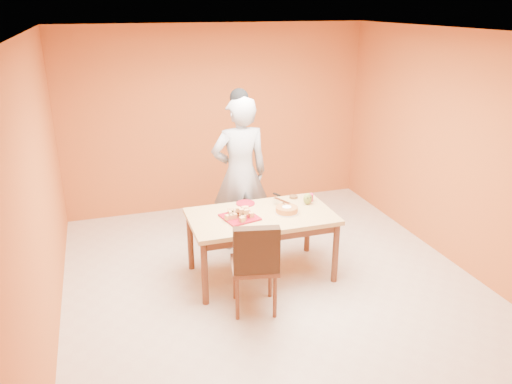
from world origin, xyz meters
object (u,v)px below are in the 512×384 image
object	(u,v)px
person	(240,174)
pastry_platter	(240,217)
egg_ornament	(308,199)
magenta_glass	(311,197)
red_dinner_plate	(245,203)
sponge_cake	(287,209)
dining_table	(261,222)
checker_tin	(293,197)
dining_chair	(255,264)

from	to	relation	value
person	pastry_platter	bearing A→B (deg)	72.79
egg_ornament	magenta_glass	xyz separation A→B (m)	(0.07, 0.08, -0.02)
red_dinner_plate	sponge_cake	world-z (taller)	sponge_cake
egg_ornament	magenta_glass	world-z (taller)	egg_ornament
dining_table	red_dinner_plate	xyz separation A→B (m)	(-0.08, 0.35, 0.10)
dining_table	checker_tin	bearing A→B (deg)	33.81
dining_table	egg_ornament	size ratio (longest dim) A/B	11.79
red_dinner_plate	checker_tin	bearing A→B (deg)	0.00
red_dinner_plate	egg_ornament	distance (m)	0.73
sponge_cake	dining_table	bearing A→B (deg)	171.34
pastry_platter	red_dinner_plate	xyz separation A→B (m)	(0.18, 0.37, -0.00)
person	magenta_glass	bearing A→B (deg)	138.43
pastry_platter	magenta_glass	bearing A→B (deg)	13.41
dining_chair	sponge_cake	xyz separation A→B (m)	(0.56, 0.59, 0.28)
checker_tin	magenta_glass	bearing A→B (deg)	-43.52
dining_table	pastry_platter	size ratio (longest dim) A/B	4.50
dining_chair	egg_ornament	size ratio (longest dim) A/B	7.45
egg_ornament	checker_tin	bearing A→B (deg)	129.03
red_dinner_plate	magenta_glass	bearing A→B (deg)	-11.15
sponge_cake	dining_chair	bearing A→B (deg)	-133.49
dining_chair	sponge_cake	world-z (taller)	dining_chair
sponge_cake	checker_tin	size ratio (longest dim) A/B	2.54
person	dining_table	bearing A→B (deg)	90.15
dining_chair	magenta_glass	bearing A→B (deg)	53.11
dining_table	person	bearing A→B (deg)	90.97
sponge_cake	magenta_glass	xyz separation A→B (m)	(0.40, 0.24, 0.00)
dining_table	dining_chair	world-z (taller)	dining_chair
dining_chair	egg_ornament	bearing A→B (deg)	52.52
egg_ornament	checker_tin	xyz separation A→B (m)	(-0.08, 0.23, -0.05)
dining_table	person	size ratio (longest dim) A/B	0.82
red_dinner_plate	checker_tin	distance (m)	0.60
dining_table	checker_tin	world-z (taller)	checker_tin
dining_chair	red_dinner_plate	bearing A→B (deg)	90.68
dining_chair	red_dinner_plate	xyz separation A→B (m)	(0.20, 0.98, 0.24)
person	magenta_glass	xyz separation A→B (m)	(0.69, -0.60, -0.17)
red_dinner_plate	egg_ornament	world-z (taller)	egg_ornament
person	sponge_cake	world-z (taller)	person
sponge_cake	egg_ornament	distance (m)	0.36
dining_table	red_dinner_plate	bearing A→B (deg)	102.70
egg_ornament	sponge_cake	bearing A→B (deg)	-134.29
red_dinner_plate	sponge_cake	xyz separation A→B (m)	(0.36, -0.39, 0.03)
dining_chair	checker_tin	bearing A→B (deg)	62.94
dining_chair	red_dinner_plate	size ratio (longest dim) A/B	4.60
pastry_platter	egg_ornament	distance (m)	0.88
dining_chair	pastry_platter	xyz separation A→B (m)	(0.02, 0.61, 0.25)
sponge_cake	egg_ornament	xyz separation A→B (m)	(0.32, 0.16, 0.03)
red_dinner_plate	sponge_cake	size ratio (longest dim) A/B	0.88
pastry_platter	magenta_glass	world-z (taller)	magenta_glass
dining_chair	person	size ratio (longest dim) A/B	0.52
sponge_cake	magenta_glass	bearing A→B (deg)	31.62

